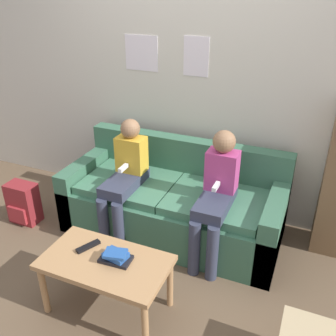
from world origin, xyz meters
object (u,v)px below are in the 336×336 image
(backpack, at_px, (23,203))
(couch, at_px, (174,204))
(person_right, at_px, (216,192))
(coffee_table, at_px, (106,267))
(tv_remote, at_px, (88,246))
(person_left, at_px, (125,175))

(backpack, bearing_deg, couch, 17.72)
(person_right, bearing_deg, coffee_table, -120.64)
(tv_remote, bearing_deg, person_left, 125.60)
(couch, xyz_separation_m, tv_remote, (-0.24, -0.95, 0.16))
(backpack, bearing_deg, person_left, 13.35)
(coffee_table, distance_m, person_right, 0.98)
(couch, height_order, coffee_table, couch)
(couch, distance_m, person_right, 0.56)
(couch, height_order, backpack, couch)
(tv_remote, height_order, backpack, tv_remote)
(couch, relative_size, backpack, 4.82)
(couch, bearing_deg, tv_remote, -103.91)
(couch, relative_size, coffee_table, 2.24)
(person_right, distance_m, backpack, 1.81)
(couch, distance_m, person_left, 0.51)
(couch, bearing_deg, person_right, -24.23)
(person_right, distance_m, tv_remote, 1.02)
(person_left, bearing_deg, backpack, -166.65)
(person_left, xyz_separation_m, tv_remote, (0.13, -0.75, -0.14))
(person_right, bearing_deg, person_left, -179.62)
(coffee_table, xyz_separation_m, tv_remote, (-0.17, 0.07, 0.07))
(coffee_table, bearing_deg, person_right, 59.36)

